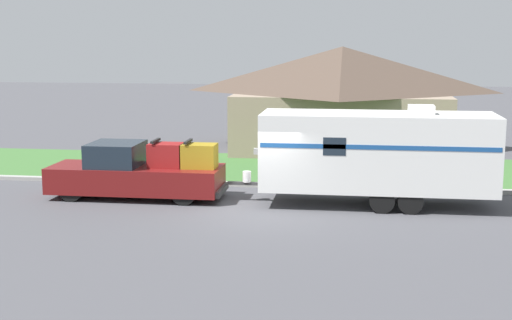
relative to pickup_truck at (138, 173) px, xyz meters
name	(u,v)px	position (x,y,z in m)	size (l,w,h in m)	color
ground_plane	(260,212)	(4.37, -1.40, -0.87)	(120.00, 120.00, 0.00)	#47474C
curb_strip	(273,185)	(4.37, 2.35, -0.80)	(80.00, 0.30, 0.14)	#999993
lawn_strip	(283,169)	(4.37, 6.00, -0.86)	(80.00, 7.00, 0.03)	#3D6B33
house_across_street	(342,96)	(6.59, 11.94, 1.70)	(10.76, 7.96, 4.96)	gray
pickup_truck	(138,173)	(0.00, 0.00, 0.00)	(5.94, 2.01, 2.01)	black
travel_trailer	(377,152)	(8.00, 0.00, 0.89)	(8.61, 2.38, 3.28)	black
mailbox	(260,157)	(3.81, 2.93, 0.15)	(0.48, 0.20, 1.33)	brown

